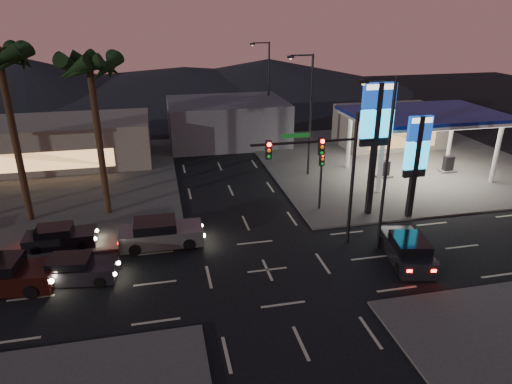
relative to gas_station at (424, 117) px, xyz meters
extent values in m
plane|color=black|center=(-16.00, -12.00, -5.08)|extent=(140.00, 140.00, 0.00)
cube|color=#47443F|center=(0.00, 4.00, -5.02)|extent=(24.00, 24.00, 0.12)
cube|color=#47443F|center=(-32.00, 4.00, -5.02)|extent=(24.00, 24.00, 0.12)
cylinder|color=silver|center=(-5.00, -3.00, -2.58)|extent=(0.36, 0.36, 5.00)
cylinder|color=silver|center=(5.00, -3.00, -2.58)|extent=(0.36, 0.36, 5.00)
cylinder|color=silver|center=(-5.00, 3.00, -2.58)|extent=(0.36, 0.36, 5.00)
cylinder|color=silver|center=(5.00, 3.00, -2.58)|extent=(0.36, 0.36, 5.00)
cube|color=silver|center=(0.00, 0.00, 0.12)|extent=(12.00, 8.00, 0.50)
cube|color=white|center=(0.00, 0.00, -0.18)|extent=(11.60, 7.60, 0.06)
cube|color=navy|center=(0.00, 0.00, 0.27)|extent=(12.20, 8.20, 0.25)
cube|color=black|center=(-3.00, 0.00, -4.28)|extent=(0.80, 0.50, 1.40)
cube|color=black|center=(3.00, 0.00, -4.28)|extent=(0.80, 0.50, 1.40)
cube|color=#726B5B|center=(2.00, 9.00, -3.08)|extent=(10.00, 6.00, 4.00)
cube|color=black|center=(-7.50, -6.50, -0.58)|extent=(0.35, 0.35, 9.00)
cube|color=#0D3295|center=(-7.50, -6.50, 3.12)|extent=(2.20, 0.30, 1.60)
cube|color=white|center=(-7.50, -6.50, 3.67)|extent=(1.98, 0.32, 0.35)
cube|color=#1ABBF8|center=(-7.50, -6.50, 1.32)|extent=(2.20, 0.30, 1.80)
cube|color=black|center=(-7.50, -6.50, 0.12)|extent=(2.09, 0.28, 0.50)
cube|color=black|center=(-5.00, -7.50, -1.58)|extent=(0.35, 0.35, 7.00)
cube|color=#0D3295|center=(-5.00, -7.50, 1.12)|extent=(1.60, 0.30, 1.60)
cube|color=white|center=(-5.00, -7.50, 1.67)|extent=(1.44, 0.32, 0.35)
cube|color=#1ABBF8|center=(-5.00, -7.50, -0.68)|extent=(1.60, 0.30, 1.80)
cube|color=black|center=(-5.00, -7.50, -1.88)|extent=(1.52, 0.28, 0.50)
cylinder|color=black|center=(-10.50, -10.00, -1.08)|extent=(0.20, 0.20, 8.00)
cylinder|color=black|center=(-13.50, -10.00, 1.42)|extent=(6.00, 0.14, 0.14)
cube|color=#0C3F14|center=(-14.00, -10.00, 1.82)|extent=(1.60, 0.05, 0.25)
cube|color=black|center=(-12.50, -10.00, 1.12)|extent=(0.32, 0.25, 1.00)
sphere|color=#FF0C07|center=(-12.50, -10.15, 1.45)|extent=(0.22, 0.22, 0.22)
sphere|color=orange|center=(-12.50, -10.15, 1.12)|extent=(0.20, 0.20, 0.20)
sphere|color=#0CB226|center=(-12.50, -10.15, 0.79)|extent=(0.20, 0.20, 0.20)
cube|color=black|center=(-15.50, -10.00, 1.12)|extent=(0.32, 0.25, 1.00)
sphere|color=#FF0C07|center=(-15.50, -10.15, 1.45)|extent=(0.22, 0.22, 0.22)
sphere|color=orange|center=(-15.50, -10.15, 1.12)|extent=(0.20, 0.20, 0.20)
sphere|color=#0CB226|center=(-15.50, -10.15, 0.79)|extent=(0.20, 0.20, 0.20)
cylinder|color=black|center=(-10.50, -5.00, -3.08)|extent=(0.16, 0.16, 4.00)
cube|color=black|center=(-10.50, -5.00, -1.28)|extent=(0.32, 0.25, 1.00)
sphere|color=#FF0C07|center=(-10.50, -5.15, -0.95)|extent=(0.22, 0.22, 0.22)
sphere|color=orange|center=(-10.50, -5.15, -1.28)|extent=(0.20, 0.20, 0.20)
sphere|color=#0CB226|center=(-10.50, -5.15, -1.61)|extent=(0.20, 0.20, 0.20)
cylinder|color=black|center=(-9.00, -11.00, -0.08)|extent=(0.18, 0.18, 10.00)
cylinder|color=black|center=(-9.90, -11.00, 4.82)|extent=(1.80, 0.12, 0.12)
cube|color=black|center=(-10.80, -11.00, 4.72)|extent=(0.50, 0.25, 0.18)
sphere|color=#FFCC8C|center=(-10.80, -11.00, 4.60)|extent=(0.20, 0.20, 0.20)
cylinder|color=black|center=(-9.00, 2.00, -0.08)|extent=(0.18, 0.18, 10.00)
cylinder|color=black|center=(-9.90, 2.00, 4.82)|extent=(1.80, 0.12, 0.12)
cube|color=black|center=(-10.80, 2.00, 4.72)|extent=(0.50, 0.25, 0.18)
sphere|color=#FFCC8C|center=(-10.80, 2.00, 4.60)|extent=(0.20, 0.20, 0.20)
cylinder|color=black|center=(-9.00, 16.00, -0.08)|extent=(0.18, 0.18, 10.00)
cylinder|color=black|center=(-9.90, 16.00, 4.82)|extent=(1.80, 0.12, 0.12)
cube|color=black|center=(-10.80, 16.00, 4.72)|extent=(0.50, 0.25, 0.18)
sphere|color=#FFCC8C|center=(-10.80, 16.00, 4.60)|extent=(0.20, 0.20, 0.20)
cylinder|color=black|center=(-25.00, -2.50, 0.02)|extent=(0.44, 0.44, 10.20)
sphere|color=black|center=(-25.00, -2.50, 5.12)|extent=(0.90, 0.90, 0.90)
cone|color=black|center=(-23.70, -2.50, 4.82)|extent=(0.90, 2.74, 1.91)
cone|color=black|center=(-24.08, -1.58, 4.82)|extent=(2.57, 2.57, 1.91)
cone|color=black|center=(-25.00, -1.20, 4.82)|extent=(2.74, 0.90, 1.91)
cone|color=black|center=(-25.92, -1.58, 4.82)|extent=(2.57, 2.57, 1.91)
cone|color=black|center=(-26.30, -2.50, 4.82)|extent=(0.90, 2.74, 1.91)
cone|color=black|center=(-25.92, -3.42, 4.82)|extent=(2.57, 2.57, 1.91)
cone|color=black|center=(-25.00, -3.80, 4.82)|extent=(2.74, 0.90, 1.91)
cone|color=black|center=(-24.08, -3.42, 4.82)|extent=(2.57, 2.57, 1.91)
cylinder|color=black|center=(-30.00, -2.50, 0.32)|extent=(0.44, 0.44, 10.80)
cone|color=black|center=(-28.70, -2.50, 5.42)|extent=(0.90, 2.74, 1.91)
cone|color=black|center=(-29.08, -1.58, 5.42)|extent=(2.57, 2.57, 1.91)
cone|color=black|center=(-30.00, -1.20, 5.42)|extent=(2.74, 0.90, 1.91)
cone|color=black|center=(-29.08, -3.42, 5.42)|extent=(2.57, 2.57, 1.91)
cube|color=#726B5B|center=(-30.00, 10.00, -3.08)|extent=(16.00, 8.00, 4.00)
cube|color=#4C4C51|center=(-14.00, 14.00, -2.88)|extent=(12.00, 9.00, 4.40)
cone|color=black|center=(-41.00, 48.00, -2.08)|extent=(40.00, 40.00, 6.00)
cone|color=black|center=(-1.00, 48.00, -2.58)|extent=(50.00, 50.00, 5.00)
cone|color=black|center=(-16.00, 48.00, -3.08)|extent=(60.00, 60.00, 4.00)
cube|color=black|center=(-25.93, -10.80, -4.57)|extent=(4.24, 2.18, 0.83)
cube|color=black|center=(-26.21, -10.77, -4.02)|extent=(2.20, 1.80, 0.60)
cylinder|color=black|center=(-24.55, -10.17, -4.79)|extent=(0.61, 0.29, 0.59)
cylinder|color=black|center=(-24.74, -11.73, -4.79)|extent=(0.61, 0.29, 0.59)
cylinder|color=black|center=(-27.12, -9.87, -4.79)|extent=(0.61, 0.29, 0.59)
cylinder|color=black|center=(-27.31, -11.42, -4.79)|extent=(0.61, 0.29, 0.59)
sphere|color=#FFF2BF|center=(-23.85, -10.49, -4.51)|extent=(0.20, 0.20, 0.20)
sphere|color=#FFF2BF|center=(-23.98, -11.59, -4.51)|extent=(0.20, 0.20, 0.20)
cube|color=#FF140A|center=(-27.88, -10.01, -4.43)|extent=(0.10, 0.24, 0.13)
cube|color=#FF140A|center=(-28.01, -11.11, -4.43)|extent=(0.10, 0.24, 0.13)
cube|color=black|center=(-29.41, -10.84, -4.45)|extent=(5.23, 2.66, 1.03)
cylinder|color=black|center=(-27.71, -10.05, -4.72)|extent=(0.76, 0.35, 0.73)
cylinder|color=black|center=(-27.93, -11.98, -4.72)|extent=(0.76, 0.35, 0.73)
sphere|color=#FFF2BF|center=(-26.83, -10.43, -4.37)|extent=(0.25, 0.25, 0.25)
sphere|color=#FFF2BF|center=(-26.99, -11.80, -4.37)|extent=(0.25, 0.25, 0.25)
cube|color=#4F4F51|center=(-21.50, -7.82, -4.47)|extent=(4.88, 2.08, 1.00)
cube|color=black|center=(-21.83, -7.82, -3.81)|extent=(2.45, 1.90, 0.72)
cylinder|color=black|center=(-19.95, -6.89, -4.73)|extent=(0.71, 0.27, 0.71)
cylinder|color=black|center=(-19.96, -8.77, -4.73)|extent=(0.71, 0.27, 0.71)
cylinder|color=black|center=(-23.04, -6.87, -4.73)|extent=(0.71, 0.27, 0.71)
cylinder|color=black|center=(-23.05, -8.75, -4.73)|extent=(0.71, 0.27, 0.71)
sphere|color=#FFF2BF|center=(-19.06, -7.18, -4.40)|extent=(0.24, 0.24, 0.24)
sphere|color=#FFF2BF|center=(-19.07, -8.50, -4.40)|extent=(0.24, 0.24, 0.24)
cube|color=#FF140A|center=(-23.93, -7.14, -4.31)|extent=(0.09, 0.28, 0.15)
cube|color=#FF140A|center=(-23.94, -8.47, -4.31)|extent=(0.09, 0.28, 0.15)
cube|color=black|center=(-27.38, -6.77, -4.58)|extent=(4.03, 1.75, 0.82)
cube|color=black|center=(-27.65, -6.77, -4.03)|extent=(2.03, 1.58, 0.59)
cylinder|color=black|center=(-26.12, -5.97, -4.79)|extent=(0.59, 0.23, 0.58)
cylinder|color=black|center=(-26.09, -7.52, -4.79)|extent=(0.59, 0.23, 0.58)
cylinder|color=black|center=(-28.67, -6.01, -4.79)|extent=(0.59, 0.23, 0.58)
cylinder|color=black|center=(-28.64, -7.56, -4.79)|extent=(0.59, 0.23, 0.58)
sphere|color=#FFF2BF|center=(-25.39, -6.19, -4.52)|extent=(0.20, 0.20, 0.20)
sphere|color=#FFF2BF|center=(-25.37, -7.28, -4.52)|extent=(0.20, 0.20, 0.20)
cube|color=#FF140A|center=(-29.39, -6.25, -4.44)|extent=(0.08, 0.23, 0.13)
cube|color=#FF140A|center=(-29.37, -7.34, -4.44)|extent=(0.08, 0.23, 0.13)
cube|color=black|center=(-8.11, -12.69, -4.51)|extent=(2.81, 4.89, 0.94)
cube|color=black|center=(-8.17, -13.00, -3.88)|extent=(2.20, 2.61, 0.68)
cylinder|color=black|center=(-8.68, -11.08, -4.75)|extent=(0.38, 0.71, 0.67)
cylinder|color=black|center=(-6.94, -11.44, -4.75)|extent=(0.38, 0.71, 0.67)
cylinder|color=black|center=(-9.27, -13.95, -4.75)|extent=(0.38, 0.71, 0.67)
cylinder|color=black|center=(-7.53, -14.30, -4.75)|extent=(0.38, 0.71, 0.67)
cube|color=#FF140A|center=(-9.18, -14.82, -4.35)|extent=(0.27, 0.13, 0.15)
cube|color=#FF140A|center=(-7.95, -15.07, -4.35)|extent=(0.27, 0.13, 0.15)
camera|label=1|loc=(-21.24, -32.81, 8.15)|focal=32.00mm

